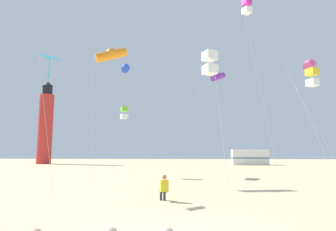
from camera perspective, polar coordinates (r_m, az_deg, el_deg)
name	(u,v)px	position (r m, az deg, el deg)	size (l,w,h in m)	color
kite_flyer_standing	(164,187)	(13.21, -0.81, -13.98)	(0.44, 0.56, 1.16)	yellow
kite_box_gold	(312,78)	(20.76, 26.64, 6.73)	(2.75, 2.23, 7.50)	silver
kite_tube_rainbow	(310,65)	(26.96, 26.24, 8.95)	(3.04, 3.32, 10.08)	silver
kite_tube_blue	(126,68)	(31.19, -8.35, 9.19)	(2.09, 2.57, 11.72)	silver
kite_box_white	(210,63)	(14.55, 8.30, 10.25)	(1.22, 1.22, 7.10)	silver
kite_box_magenta	(247,7)	(24.94, 15.32, 20.00)	(2.45, 2.08, 14.12)	silver
kite_box_lime	(124,113)	(27.43, -8.64, 0.53)	(2.04, 2.12, 6.47)	silver
kite_tube_orange	(111,54)	(23.32, -11.18, 11.77)	(2.93, 2.48, 10.44)	silver
kite_diamond_cyan	(49,61)	(17.22, -22.43, 9.86)	(1.34, 1.34, 7.54)	silver
kite_tube_violet	(218,76)	(33.04, 9.86, 7.63)	(3.89, 4.11, 11.36)	silver
lighthouse_distant	(46,125)	(63.31, -23.07, -1.68)	(2.80, 2.80, 16.80)	red
rv_van_white	(250,157)	(55.11, 15.85, -7.94)	(6.46, 2.40, 2.80)	white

